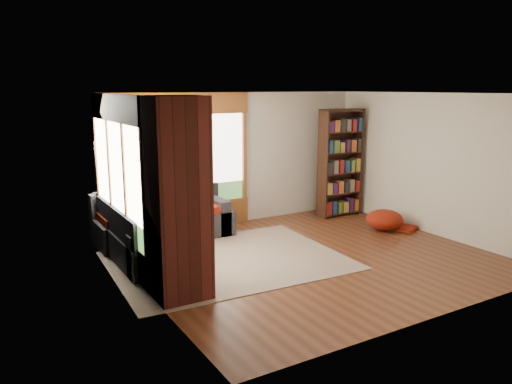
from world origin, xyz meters
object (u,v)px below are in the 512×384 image
bookshelf (340,163)px  dog_brindle (140,216)px  sectional_sofa (159,231)px  pouf (385,219)px  dog_tan (185,199)px  area_rug (228,260)px  brick_chimney (177,200)px

bookshelf → dog_brindle: (-4.57, -0.70, -0.39)m
sectional_sofa → pouf: bearing=-19.3°
pouf → dog_tan: dog_tan is taller
area_rug → brick_chimney: bearing=-143.0°
pouf → sectional_sofa: bearing=164.8°
area_rug → dog_tan: (-0.23, 1.14, 0.80)m
area_rug → dog_tan: dog_tan is taller
bookshelf → dog_brindle: bearing=-171.3°
sectional_sofa → pouf: (4.14, -1.12, -0.10)m
area_rug → dog_brindle: size_ratio=4.31×
area_rug → dog_brindle: (-1.19, 0.66, 0.73)m
pouf → dog_brindle: (-4.61, 0.61, 0.53)m
bookshelf → sectional_sofa: bearing=-177.4°
dog_tan → pouf: bearing=-41.4°
sectional_sofa → pouf: 4.29m
area_rug → bookshelf: bearing=21.9°
area_rug → pouf: pouf is taller
dog_brindle → bookshelf: bearing=-116.0°
brick_chimney → sectional_sofa: size_ratio=1.18×
dog_tan → bookshelf: bearing=-21.3°
brick_chimney → dog_brindle: brick_chimney is taller
brick_chimney → bookshelf: brick_chimney is taller
dog_tan → dog_brindle: size_ratio=1.32×
bookshelf → dog_brindle: 4.64m
dog_tan → sectional_sofa: bearing=151.9°
sectional_sofa → area_rug: bearing=-62.8°
brick_chimney → sectional_sofa: bearing=77.7°
sectional_sofa → pouf: size_ratio=3.09×
brick_chimney → bookshelf: (4.54, 2.23, -0.17)m
sectional_sofa → bookshelf: bearing=-1.6°
area_rug → dog_tan: 1.41m
bookshelf → pouf: size_ratio=3.17×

